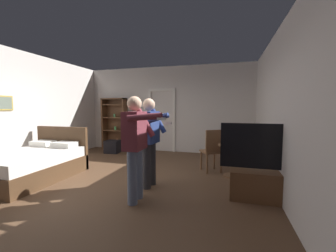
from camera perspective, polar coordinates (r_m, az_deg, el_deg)
The scene contains 15 objects.
ground_plane at distance 4.44m, azimuth -12.34°, elevation -14.66°, with size 6.98×6.98×0.00m, color brown.
wall_back at distance 7.19m, azimuth -0.24°, elevation 4.52°, with size 5.87×0.12×2.86m, color silver.
wall_left at distance 6.11m, azimuth -37.14°, elevation 3.47°, with size 0.15×6.58×2.86m.
wall_right at distance 3.78m, azimuth 29.32°, elevation 3.55°, with size 0.12×6.58×2.86m, color silver.
doorway_frame at distance 7.17m, azimuth -1.65°, elevation 2.86°, with size 0.93×0.08×2.13m.
bed at distance 5.34m, azimuth -32.83°, elevation -8.59°, with size 1.43×1.92×1.02m.
bookshelf at distance 7.74m, azimuth -14.19°, elevation 1.04°, with size 0.88×0.32×1.82m.
tv_flatscreen at distance 3.76m, azimuth 23.58°, elevation -12.48°, with size 1.23×0.40×1.24m.
side_table at distance 4.77m, azimuth 17.16°, elevation -7.50°, with size 0.62×0.62×0.70m.
laptop at distance 4.68m, azimuth 17.03°, elevation -4.23°, with size 0.39×0.40×0.16m.
bottle_on_table at distance 4.64m, azimuth 19.02°, elevation -3.77°, with size 0.06×0.06×0.24m.
wooden_chair at distance 4.94m, azimuth 11.98°, elevation -6.10°, with size 0.57×0.57×0.99m.
person_blue_shirt at distance 3.32m, azimuth -8.77°, elevation -4.15°, with size 0.71×0.56×1.66m.
person_striped_shirt at distance 3.92m, azimuth -4.99°, elevation -2.90°, with size 0.66×0.60×1.65m.
suitcase_dark at distance 7.20m, azimuth -14.83°, elevation -5.43°, with size 0.45×0.38×0.41m, color black.
Camera 1 is at (2.00, -3.67, 1.48)m, focal length 22.49 mm.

